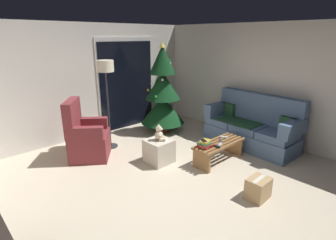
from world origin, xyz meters
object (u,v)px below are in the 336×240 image
floor_lamp (106,75)px  ottoman (159,151)px  christmas_tree (163,94)px  coffee_table (219,149)px  cell_phone (204,140)px  remote_black (216,146)px  cardboard_box_taped_mid_floor (258,189)px  teddy_bear_cream (159,134)px  remote_graphite (221,141)px  remote_silver (220,145)px  remote_white (224,137)px  couch (252,127)px  armchair (86,138)px  book_stack (205,144)px

floor_lamp → ottoman: size_ratio=4.05×
floor_lamp → christmas_tree: bearing=-0.9°
coffee_table → cell_phone: size_ratio=7.64×
remote_black → cardboard_box_taped_mid_floor: size_ratio=0.46×
christmas_tree → teddy_bear_cream: 1.72m
remote_graphite → cell_phone: (-0.42, 0.06, 0.11)m
remote_silver → ottoman: size_ratio=0.35×
coffee_table → remote_black: size_ratio=7.05×
remote_white → couch: bearing=-27.5°
couch → remote_graphite: 1.08m
couch → cardboard_box_taped_mid_floor: couch is taller
armchair → teddy_bear_cream: size_ratio=3.96×
couch → remote_white: couch is taller
remote_black → remote_graphite: (0.26, 0.10, 0.00)m
ottoman → armchair: bearing=129.0°
remote_white → ottoman: size_ratio=0.35×
coffee_table → christmas_tree: christmas_tree is taller
remote_graphite → book_stack: size_ratio=0.58×
ottoman → floor_lamp: bearing=102.6°
remote_white → ottoman: (-1.09, 0.64, -0.17)m
ottoman → teddy_bear_cream: 0.34m
remote_white → cell_phone: (-0.63, -0.02, 0.11)m
christmas_tree → teddy_bear_cream: size_ratio=7.34×
remote_graphite → christmas_tree: size_ratio=0.07×
book_stack → christmas_tree: bearing=69.6°
remote_silver → cardboard_box_taped_mid_floor: remote_silver is taller
cardboard_box_taped_mid_floor → ottoman: bearing=98.7°
remote_silver → coffee_table: bearing=-72.6°
couch → remote_graphite: couch is taller
ottoman → remote_silver: bearing=-47.8°
coffee_table → teddy_bear_cream: teddy_bear_cream is taller
remote_silver → christmas_tree: size_ratio=0.07×
remote_silver → ottoman: 1.11m
remote_white → remote_graphite: bearing=178.1°
book_stack → christmas_tree: size_ratio=0.13×
cell_phone → floor_lamp: 2.26m
book_stack → cell_phone: (-0.02, 0.02, 0.06)m
couch → cell_phone: couch is taller
coffee_table → ottoman: 1.10m
armchair → cardboard_box_taped_mid_floor: (1.14, -2.90, -0.25)m
remote_white → floor_lamp: floor_lamp is taller
floor_lamp → remote_silver: bearing=-63.6°
floor_lamp → teddy_bear_cream: (0.28, -1.23, -0.95)m
couch → coffee_table: (-1.13, -0.00, -0.15)m
armchair → cardboard_box_taped_mid_floor: armchair is taller
remote_black → christmas_tree: christmas_tree is taller
couch → armchair: armchair is taller
remote_white → cardboard_box_taped_mid_floor: (-0.81, -1.18, -0.23)m
floor_lamp → teddy_bear_cream: bearing=-77.1°
armchair → remote_graphite: bearing=-45.7°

